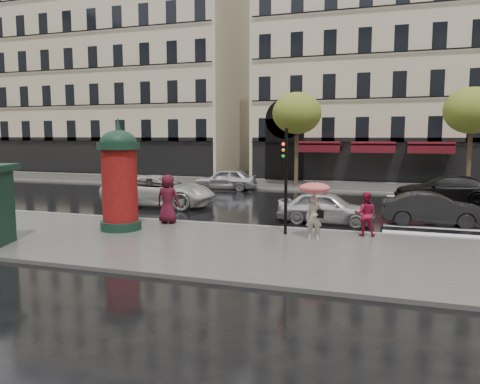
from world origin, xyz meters
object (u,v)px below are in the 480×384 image
(woman_umbrella, at_px, (315,201))
(traffic_light, at_px, (285,171))
(car_white, at_px, (159,191))
(woman_red, at_px, (365,214))
(man_burgundy, at_px, (168,199))
(car_black, at_px, (445,190))
(car_darkgrey, at_px, (433,209))
(car_silver, at_px, (326,208))
(car_far_silver, at_px, (225,179))
(morris_column, at_px, (120,176))

(woman_umbrella, height_order, traffic_light, traffic_light)
(woman_umbrella, bearing_deg, traffic_light, 155.52)
(woman_umbrella, distance_m, car_white, 10.71)
(woman_red, distance_m, man_burgundy, 7.72)
(car_white, relative_size, car_black, 1.11)
(man_burgundy, xyz_separation_m, car_black, (11.26, 10.42, -0.35))
(car_darkgrey, height_order, car_white, car_white)
(man_burgundy, relative_size, car_silver, 0.50)
(woman_umbrella, bearing_deg, car_far_silver, 120.92)
(car_darkgrey, bearing_deg, morris_column, 112.05)
(woman_red, distance_m, car_white, 11.54)
(morris_column, bearing_deg, car_white, 105.37)
(woman_umbrella, bearing_deg, car_silver, 91.46)
(car_black, xyz_separation_m, car_far_silver, (-13.41, 2.18, -0.03))
(car_white, distance_m, car_far_silver, 7.99)
(car_darkgrey, xyz_separation_m, car_black, (1.07, 6.85, 0.09))
(woman_umbrella, bearing_deg, morris_column, -175.82)
(woman_red, height_order, morris_column, morris_column)
(morris_column, height_order, car_silver, morris_column)
(car_darkgrey, height_order, car_far_silver, car_far_silver)
(morris_column, xyz_separation_m, car_black, (12.36, 12.13, -1.38))
(traffic_light, height_order, car_black, traffic_light)
(morris_column, distance_m, car_white, 6.72)
(man_burgundy, xyz_separation_m, traffic_light, (4.97, -0.67, 1.30))
(man_burgundy, height_order, traffic_light, traffic_light)
(woman_umbrella, xyz_separation_m, car_black, (5.15, 11.60, -0.69))
(car_far_silver, bearing_deg, car_darkgrey, 46.10)
(traffic_light, height_order, car_far_silver, traffic_light)
(morris_column, height_order, car_far_silver, morris_column)
(man_burgundy, distance_m, car_white, 5.45)
(morris_column, xyz_separation_m, car_far_silver, (-1.05, 14.32, -1.41))
(car_white, bearing_deg, traffic_light, -128.15)
(man_burgundy, height_order, morris_column, morris_column)
(traffic_light, height_order, car_silver, traffic_light)
(car_silver, height_order, car_darkgrey, car_silver)
(woman_umbrella, bearing_deg, woman_red, 36.52)
(car_black, distance_m, car_far_silver, 13.58)
(morris_column, bearing_deg, man_burgundy, 57.22)
(car_silver, xyz_separation_m, car_black, (5.24, 7.90, 0.08))
(man_burgundy, xyz_separation_m, car_darkgrey, (10.19, 3.56, -0.44))
(morris_column, height_order, car_darkgrey, morris_column)
(woman_red, relative_size, traffic_light, 0.41)
(woman_umbrella, relative_size, car_far_silver, 0.47)
(car_silver, relative_size, car_darkgrey, 0.99)
(woman_red, xyz_separation_m, car_far_silver, (-9.87, 12.60, -0.17))
(car_silver, height_order, car_white, car_white)
(man_burgundy, height_order, car_white, man_burgundy)
(car_silver, bearing_deg, woman_red, -144.21)
(morris_column, height_order, car_white, morris_column)
(man_burgundy, distance_m, car_far_silver, 12.79)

